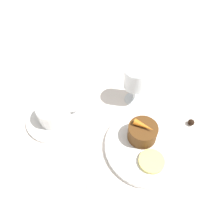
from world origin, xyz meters
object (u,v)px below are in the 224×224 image
at_px(coffee_cup, 54,112).
at_px(dessert_cake, 142,131).
at_px(dinner_plate, 149,145).
at_px(wine_glass, 136,79).
at_px(fork, 89,162).

relative_size(coffee_cup, dessert_cake, 1.51).
bearing_deg(dinner_plate, wine_glass, 82.72).
distance_m(dinner_plate, coffee_cup, 0.27).
bearing_deg(dinner_plate, fork, 178.38).
bearing_deg(wine_glass, coffee_cup, -177.98).
bearing_deg(coffee_cup, dessert_cake, -31.63).
bearing_deg(dessert_cake, wine_glass, 77.06).
height_order(dinner_plate, fork, dinner_plate).
distance_m(wine_glass, fork, 0.26).
bearing_deg(wine_glass, dinner_plate, -97.28).
height_order(coffee_cup, fork, coffee_cup).
distance_m(dinner_plate, wine_glass, 0.18).
xyz_separation_m(coffee_cup, wine_glass, (0.24, 0.01, 0.05)).
height_order(dinner_plate, wine_glass, wine_glass).
bearing_deg(fork, wine_glass, 41.91).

